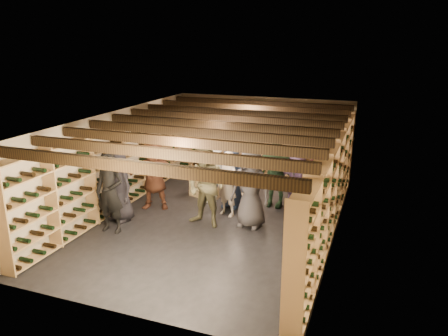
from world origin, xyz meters
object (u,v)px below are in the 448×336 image
at_px(person_8, 317,188).
at_px(person_11, 297,180).
at_px(crate_loose, 238,198).
at_px(person_7, 228,184).
at_px(crate_stack_left, 199,187).
at_px(person_10, 275,171).
at_px(person_2, 206,186).
at_px(person_9, 211,173).
at_px(crate_stack_right, 211,188).
at_px(person_12, 251,188).
at_px(person_0, 119,185).
at_px(person_5, 154,174).
at_px(person_1, 110,192).
at_px(person_6, 231,177).

distance_m(person_8, person_11, 0.69).
xyz_separation_m(crate_loose, person_7, (0.06, -1.00, 0.70)).
relative_size(crate_stack_left, person_10, 0.32).
xyz_separation_m(person_2, person_9, (-0.46, 1.42, -0.17)).
bearing_deg(crate_stack_right, person_11, -0.00).
distance_m(person_9, person_12, 1.78).
xyz_separation_m(person_0, person_5, (0.38, 0.98, 0.03)).
bearing_deg(person_1, person_11, 37.30).
relative_size(person_8, person_9, 0.95).
height_order(person_1, person_9, person_1).
bearing_deg(crate_loose, crate_stack_left, 180.00).
distance_m(person_1, person_6, 3.05).
bearing_deg(person_6, person_11, 22.59).
bearing_deg(crate_loose, person_9, -152.54).
relative_size(person_0, person_7, 1.09).
relative_size(person_5, person_7, 1.13).
bearing_deg(person_0, crate_stack_left, 82.32).
distance_m(crate_stack_left, person_2, 2.10).
bearing_deg(person_1, person_6, 48.52).
distance_m(crate_stack_left, person_9, 0.79).
bearing_deg(person_1, person_8, 29.26).
bearing_deg(person_7, person_8, 36.55).
distance_m(crate_loose, person_2, 1.96).
bearing_deg(person_6, person_7, -73.79).
bearing_deg(person_2, person_7, 83.81).
bearing_deg(person_1, person_5, 81.84).
xyz_separation_m(person_1, person_6, (2.00, 2.30, -0.12)).
distance_m(crate_loose, person_8, 2.21).
bearing_deg(person_12, person_6, 134.14).
height_order(person_0, person_7, person_0).
xyz_separation_m(person_2, person_6, (0.14, 1.29, -0.16)).
bearing_deg(person_9, person_5, -157.57).
xyz_separation_m(person_6, person_9, (-0.60, 0.12, -0.00)).
height_order(person_10, person_11, person_10).
bearing_deg(crate_stack_left, crate_stack_right, 0.00).
xyz_separation_m(person_1, person_5, (0.21, 1.57, -0.02)).
distance_m(crate_stack_left, person_12, 2.45).
xyz_separation_m(crate_stack_right, person_8, (2.86, -0.41, 0.49)).
relative_size(person_2, person_6, 1.21).
relative_size(crate_loose, person_0, 0.29).
distance_m(crate_loose, person_6, 0.84).
bearing_deg(crate_stack_right, person_8, -8.11).
bearing_deg(crate_stack_left, person_10, -0.00).
height_order(person_0, person_9, person_0).
bearing_deg(person_1, person_9, 59.62).
height_order(person_1, person_8, person_1).
bearing_deg(person_2, person_6, 95.06).
distance_m(person_5, person_6, 1.93).
relative_size(person_9, person_12, 0.85).
xyz_separation_m(crate_stack_left, person_1, (-0.92, -2.75, 0.66)).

